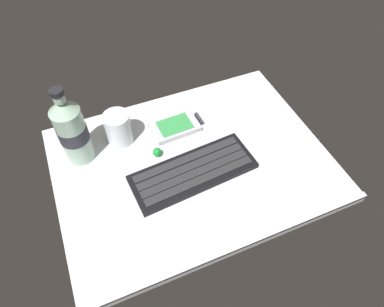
{
  "coord_description": "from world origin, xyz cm",
  "views": [
    {
      "loc": [
        -19.11,
        -45.78,
        65.46
      ],
      "look_at": [
        0.0,
        0.0,
        3.0
      ],
      "focal_mm": 32.06,
      "sensor_mm": 36.0,
      "label": 1
    }
  ],
  "objects_px": {
    "keyboard": "(193,171)",
    "trackball_mouse": "(157,152)",
    "juice_cup": "(119,129)",
    "water_bottle": "(72,130)",
    "handheld_device": "(177,126)"
  },
  "relations": [
    {
      "from": "handheld_device",
      "to": "trackball_mouse",
      "type": "bearing_deg",
      "value": -139.65
    },
    {
      "from": "handheld_device",
      "to": "water_bottle",
      "type": "height_order",
      "value": "water_bottle"
    },
    {
      "from": "keyboard",
      "to": "trackball_mouse",
      "type": "height_order",
      "value": "trackball_mouse"
    },
    {
      "from": "water_bottle",
      "to": "keyboard",
      "type": "bearing_deg",
      "value": -33.91
    },
    {
      "from": "juice_cup",
      "to": "handheld_device",
      "type": "bearing_deg",
      "value": -6.47
    },
    {
      "from": "juice_cup",
      "to": "trackball_mouse",
      "type": "relative_size",
      "value": 3.86
    },
    {
      "from": "keyboard",
      "to": "handheld_device",
      "type": "distance_m",
      "value": 0.15
    },
    {
      "from": "juice_cup",
      "to": "water_bottle",
      "type": "relative_size",
      "value": 0.41
    },
    {
      "from": "keyboard",
      "to": "juice_cup",
      "type": "bearing_deg",
      "value": 127.51
    },
    {
      "from": "juice_cup",
      "to": "trackball_mouse",
      "type": "bearing_deg",
      "value": -49.94
    },
    {
      "from": "juice_cup",
      "to": "trackball_mouse",
      "type": "distance_m",
      "value": 0.11
    },
    {
      "from": "handheld_device",
      "to": "trackball_mouse",
      "type": "xyz_separation_m",
      "value": [
        -0.08,
        -0.07,
        0.0
      ]
    },
    {
      "from": "juice_cup",
      "to": "water_bottle",
      "type": "xyz_separation_m",
      "value": [
        -0.1,
        -0.01,
        0.05
      ]
    },
    {
      "from": "keyboard",
      "to": "water_bottle",
      "type": "height_order",
      "value": "water_bottle"
    },
    {
      "from": "keyboard",
      "to": "water_bottle",
      "type": "xyz_separation_m",
      "value": [
        -0.23,
        0.15,
        0.08
      ]
    }
  ]
}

